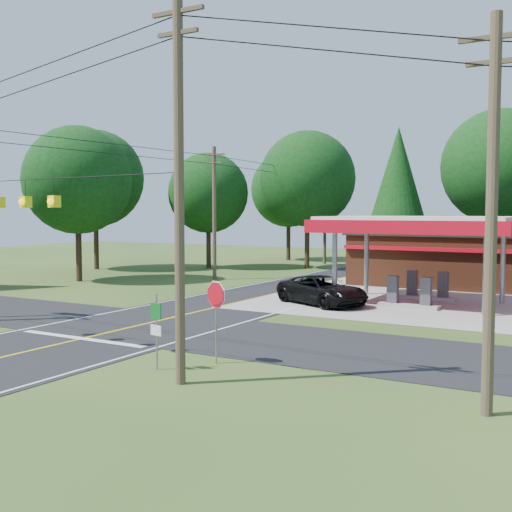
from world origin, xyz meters
The scene contains 15 objects.
ground centered at (0.00, 0.00, 0.00)m, with size 120.00×120.00×0.00m, color #2B4B1A.
main_highway centered at (0.00, 0.00, 0.01)m, with size 8.00×120.00×0.02m, color black.
cross_road centered at (0.00, 0.00, 0.01)m, with size 70.00×7.00×0.02m, color black.
lane_center_yellow centered at (0.00, 0.00, 0.03)m, with size 0.15×110.00×0.00m, color yellow.
gas_canopy centered at (9.00, 13.00, 4.27)m, with size 10.60×7.40×4.88m.
convenience_store centered at (10.00, 22.98, 1.92)m, with size 16.40×7.55×3.80m.
utility_pole_near_right centered at (7.50, -7.00, 5.96)m, with size 1.80×0.30×11.50m.
utility_pole_far_left centered at (-8.00, 18.00, 5.20)m, with size 1.80×0.30×10.00m.
utility_pole_right_b centered at (16.00, -5.50, 5.20)m, with size 1.80×0.30×10.00m.
utility_pole_north centered at (-6.50, 35.00, 4.75)m, with size 0.30×0.30×9.50m.
overhead_beacons centered at (-1.00, -6.00, 6.21)m, with size 17.04×2.04×1.03m.
treeline_backdrop centered at (0.82, 24.01, 7.49)m, with size 70.27×51.59×13.30m.
suv_car centered at (4.50, 10.00, 0.79)m, with size 5.68×5.68×1.58m, color black.
octagonal_stop_sign centered at (7.00, -4.33, 2.15)m, with size 0.94×0.34×2.84m.
route_sign_post centered at (5.80, -6.02, 1.50)m, with size 0.51×0.14×2.50m.
Camera 1 is at (18.92, -22.21, 5.16)m, focal length 45.00 mm.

